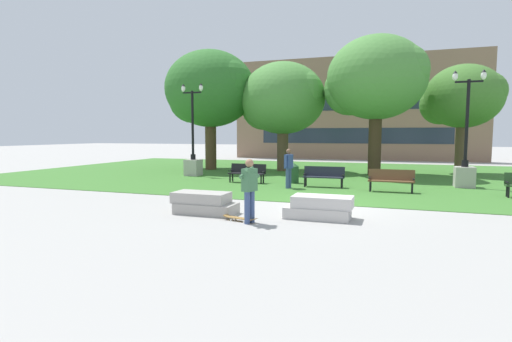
{
  "coord_description": "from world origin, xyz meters",
  "views": [
    {
      "loc": [
        2.17,
        -13.21,
        2.37
      ],
      "look_at": [
        -1.97,
        -1.4,
        1.2
      ],
      "focal_mm": 28.0,
      "sensor_mm": 36.0,
      "label": 1
    }
  ],
  "objects_px": {
    "concrete_block_center": "(204,203)",
    "person_bystander_near_lawn": "(289,166)",
    "concrete_block_left": "(320,208)",
    "trash_bin": "(294,173)",
    "park_bench_near_left": "(247,172)",
    "park_bench_near_right": "(324,175)",
    "lamp_post_center": "(465,164)",
    "park_bench_far_right": "(391,179)",
    "person_skateboarder": "(249,187)",
    "skateboard": "(240,218)",
    "lamp_post_right": "(193,157)"
  },
  "relations": [
    {
      "from": "park_bench_near_right",
      "to": "person_bystander_near_lawn",
      "type": "bearing_deg",
      "value": -146.93
    },
    {
      "from": "park_bench_near_left",
      "to": "park_bench_near_right",
      "type": "xyz_separation_m",
      "value": [
        3.75,
        -0.36,
        0.0
      ]
    },
    {
      "from": "person_skateboarder",
      "to": "park_bench_near_right",
      "type": "xyz_separation_m",
      "value": [
        0.64,
        7.79,
        -0.44
      ]
    },
    {
      "from": "lamp_post_right",
      "to": "trash_bin",
      "type": "relative_size",
      "value": 5.34
    },
    {
      "from": "skateboard",
      "to": "lamp_post_right",
      "type": "distance_m",
      "value": 12.24
    },
    {
      "from": "concrete_block_left",
      "to": "trash_bin",
      "type": "xyz_separation_m",
      "value": [
        -2.61,
        7.51,
        0.2
      ]
    },
    {
      "from": "concrete_block_center",
      "to": "park_bench_far_right",
      "type": "height_order",
      "value": "park_bench_far_right"
    },
    {
      "from": "lamp_post_center",
      "to": "park_bench_far_right",
      "type": "bearing_deg",
      "value": -140.0
    },
    {
      "from": "concrete_block_center",
      "to": "skateboard",
      "type": "height_order",
      "value": "concrete_block_center"
    },
    {
      "from": "concrete_block_center",
      "to": "person_bystander_near_lawn",
      "type": "bearing_deg",
      "value": 80.87
    },
    {
      "from": "park_bench_far_right",
      "to": "lamp_post_center",
      "type": "height_order",
      "value": "lamp_post_center"
    },
    {
      "from": "person_skateboarder",
      "to": "park_bench_near_right",
      "type": "distance_m",
      "value": 7.83
    },
    {
      "from": "park_bench_far_right",
      "to": "concrete_block_center",
      "type": "bearing_deg",
      "value": -128.94
    },
    {
      "from": "concrete_block_left",
      "to": "park_bench_near_left",
      "type": "height_order",
      "value": "park_bench_near_left"
    },
    {
      "from": "skateboard",
      "to": "park_bench_near_left",
      "type": "bearing_deg",
      "value": 109.16
    },
    {
      "from": "park_bench_near_left",
      "to": "park_bench_far_right",
      "type": "relative_size",
      "value": 1.0
    },
    {
      "from": "park_bench_far_right",
      "to": "lamp_post_center",
      "type": "distance_m",
      "value": 3.99
    },
    {
      "from": "skateboard",
      "to": "park_bench_far_right",
      "type": "height_order",
      "value": "park_bench_far_right"
    },
    {
      "from": "skateboard",
      "to": "trash_bin",
      "type": "xyz_separation_m",
      "value": [
        -0.63,
        8.6,
        0.42
      ]
    },
    {
      "from": "concrete_block_left",
      "to": "park_bench_far_right",
      "type": "relative_size",
      "value": 1.04
    },
    {
      "from": "park_bench_near_left",
      "to": "park_bench_far_right",
      "type": "xyz_separation_m",
      "value": [
        6.6,
        -0.95,
        0.0
      ]
    },
    {
      "from": "person_bystander_near_lawn",
      "to": "skateboard",
      "type": "bearing_deg",
      "value": -86.51
    },
    {
      "from": "person_bystander_near_lawn",
      "to": "park_bench_near_right",
      "type": "bearing_deg",
      "value": 33.07
    },
    {
      "from": "concrete_block_left",
      "to": "lamp_post_right",
      "type": "distance_m",
      "value": 12.62
    },
    {
      "from": "person_skateboarder",
      "to": "person_bystander_near_lawn",
      "type": "xyz_separation_m",
      "value": [
        -0.74,
        6.9,
        0.0
      ]
    },
    {
      "from": "park_bench_far_right",
      "to": "lamp_post_right",
      "type": "bearing_deg",
      "value": 164.13
    },
    {
      "from": "park_bench_near_right",
      "to": "lamp_post_right",
      "type": "xyz_separation_m",
      "value": [
        -7.8,
        2.43,
        0.52
      ]
    },
    {
      "from": "concrete_block_left",
      "to": "park_bench_near_left",
      "type": "bearing_deg",
      "value": 124.5
    },
    {
      "from": "park_bench_near_left",
      "to": "lamp_post_center",
      "type": "height_order",
      "value": "lamp_post_center"
    },
    {
      "from": "person_bystander_near_lawn",
      "to": "concrete_block_left",
      "type": "bearing_deg",
      "value": -67.19
    },
    {
      "from": "concrete_block_left",
      "to": "park_bench_near_right",
      "type": "relative_size",
      "value": 1.03
    },
    {
      "from": "concrete_block_center",
      "to": "park_bench_far_right",
      "type": "distance_m",
      "value": 8.28
    },
    {
      "from": "person_skateboarder",
      "to": "park_bench_near_left",
      "type": "bearing_deg",
      "value": 110.91
    },
    {
      "from": "skateboard",
      "to": "lamp_post_center",
      "type": "relative_size",
      "value": 0.2
    },
    {
      "from": "concrete_block_left",
      "to": "park_bench_near_left",
      "type": "relative_size",
      "value": 1.03
    },
    {
      "from": "concrete_block_left",
      "to": "lamp_post_center",
      "type": "bearing_deg",
      "value": 60.32
    },
    {
      "from": "concrete_block_left",
      "to": "skateboard",
      "type": "height_order",
      "value": "concrete_block_left"
    },
    {
      "from": "skateboard",
      "to": "trash_bin",
      "type": "height_order",
      "value": "trash_bin"
    },
    {
      "from": "person_skateboarder",
      "to": "park_bench_near_right",
      "type": "height_order",
      "value": "person_skateboarder"
    },
    {
      "from": "park_bench_far_right",
      "to": "trash_bin",
      "type": "relative_size",
      "value": 1.88
    },
    {
      "from": "concrete_block_center",
      "to": "concrete_block_left",
      "type": "xyz_separation_m",
      "value": [
        3.38,
        0.46,
        0.0
      ]
    },
    {
      "from": "person_bystander_near_lawn",
      "to": "person_skateboarder",
      "type": "bearing_deg",
      "value": -83.9
    },
    {
      "from": "park_bench_near_right",
      "to": "person_skateboarder",
      "type": "bearing_deg",
      "value": -94.69
    },
    {
      "from": "park_bench_far_right",
      "to": "lamp_post_right",
      "type": "height_order",
      "value": "lamp_post_right"
    },
    {
      "from": "park_bench_far_right",
      "to": "concrete_block_left",
      "type": "bearing_deg",
      "value": -107.0
    },
    {
      "from": "park_bench_near_left",
      "to": "park_bench_near_right",
      "type": "bearing_deg",
      "value": -5.49
    },
    {
      "from": "park_bench_near_left",
      "to": "lamp_post_right",
      "type": "height_order",
      "value": "lamp_post_right"
    },
    {
      "from": "concrete_block_left",
      "to": "skateboard",
      "type": "relative_size",
      "value": 1.8
    },
    {
      "from": "person_skateboarder",
      "to": "skateboard",
      "type": "height_order",
      "value": "person_skateboarder"
    },
    {
      "from": "park_bench_near_right",
      "to": "trash_bin",
      "type": "bearing_deg",
      "value": 149.78
    }
  ]
}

